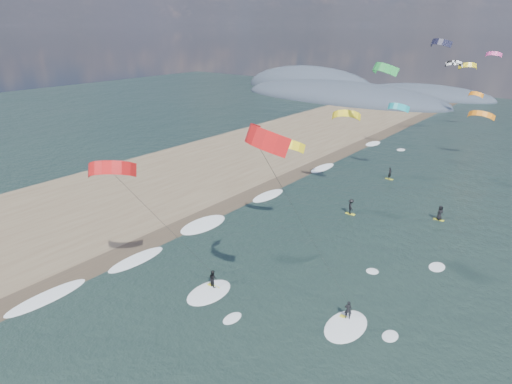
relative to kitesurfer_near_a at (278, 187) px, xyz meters
The scene contains 9 objects.
ground 13.59m from the kitesurfer_near_a, 136.42° to the right, with size 260.00×260.00×0.00m, color black.
sand_strip 32.08m from the kitesurfer_near_a, behind, with size 26.00×240.00×0.00m, color brown.
wet_sand_strip 21.39m from the kitesurfer_near_a, 165.94° to the left, with size 3.00×240.00×0.00m, color #382D23.
coastal_hills 114.70m from the kitesurfer_near_a, 116.34° to the left, with size 80.00×41.00×15.00m.
kitesurfer_near_a is the anchor object (origin of this frame).
kitesurfer_near_b 10.64m from the kitesurfer_near_a, 165.71° to the right, with size 6.82×8.94×12.22m.
far_kitesurfers 27.57m from the kitesurfer_near_a, 97.17° to the left, with size 10.65×15.09×1.81m.
bg_kite_field 47.46m from the kitesurfer_near_a, 96.96° to the left, with size 12.63×76.15×12.07m.
shoreline_surf 21.94m from the kitesurfer_near_a, 150.99° to the left, with size 2.40×79.40×0.11m.
Camera 1 is at (19.57, -13.83, 19.89)m, focal length 30.00 mm.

